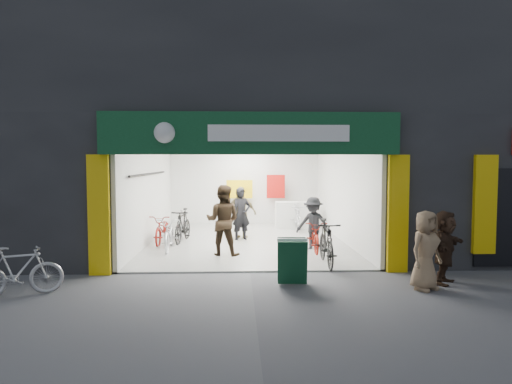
{
  "coord_description": "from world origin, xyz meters",
  "views": [
    {
      "loc": [
        -0.28,
        -9.9,
        2.44
      ],
      "look_at": [
        0.19,
        1.5,
        1.69
      ],
      "focal_mm": 32.0,
      "sensor_mm": 36.0,
      "label": 1
    }
  ],
  "objects": [
    {
      "name": "bike_left_midfront",
      "position": [
        -1.94,
        3.85,
        0.52
      ],
      "size": [
        0.71,
        1.77,
        1.03
      ],
      "primitive_type": "imported",
      "rotation": [
        0.0,
        0.0,
        -0.14
      ],
      "color": "black",
      "rests_on": "ground"
    },
    {
      "name": "ground",
      "position": [
        0.0,
        0.0,
        0.0
      ],
      "size": [
        60.0,
        60.0,
        0.0
      ],
      "primitive_type": "plane",
      "color": "#56565B",
      "rests_on": "ground"
    },
    {
      "name": "bike_left_front",
      "position": [
        -2.15,
        2.63,
        0.46
      ],
      "size": [
        0.68,
        1.79,
        0.93
      ],
      "primitive_type": "imported",
      "rotation": [
        0.0,
        0.0,
        0.04
      ],
      "color": "silver",
      "rests_on": "ground"
    },
    {
      "name": "bike_left_midback",
      "position": [
        -2.5,
        3.66,
        0.44
      ],
      "size": [
        0.69,
        1.71,
        0.88
      ],
      "primitive_type": "imported",
      "rotation": [
        0.0,
        0.0,
        -0.06
      ],
      "color": "maroon",
      "rests_on": "ground"
    },
    {
      "name": "customer_b",
      "position": [
        -0.66,
        1.83,
        0.92
      ],
      "size": [
        1.02,
        0.87,
        1.85
      ],
      "primitive_type": "imported",
      "rotation": [
        0.0,
        0.0,
        2.94
      ],
      "color": "#342517",
      "rests_on": "ground"
    },
    {
      "name": "pedestrian_far",
      "position": [
        3.86,
        -1.04,
        0.74
      ],
      "size": [
        1.19,
        1.34,
        1.47
      ],
      "primitive_type": "imported",
      "rotation": [
        0.0,
        0.0,
        0.9
      ],
      "color": "#322117",
      "rests_on": "ground"
    },
    {
      "name": "sandwich_board",
      "position": [
        0.81,
        -0.97,
        0.49
      ],
      "size": [
        0.61,
        0.62,
        0.89
      ],
      "rotation": [
        0.0,
        0.0,
        -0.06
      ],
      "color": "#0E3A21",
      "rests_on": "ground"
    },
    {
      "name": "building",
      "position": [
        0.91,
        4.99,
        4.31
      ],
      "size": [
        17.0,
        10.27,
        8.0
      ],
      "color": "#232326",
      "rests_on": "ground"
    },
    {
      "name": "customer_a",
      "position": [
        -0.16,
        4.1,
        0.82
      ],
      "size": [
        0.71,
        0.61,
        1.64
      ],
      "primitive_type": "imported",
      "rotation": [
        0.0,
        0.0,
        0.44
      ],
      "color": "black",
      "rests_on": "ground"
    },
    {
      "name": "bike_right_front",
      "position": [
        1.8,
        0.6,
        0.55
      ],
      "size": [
        0.57,
        1.83,
        1.09
      ],
      "primitive_type": "imported",
      "rotation": [
        0.0,
        0.0,
        -0.03
      ],
      "color": "black",
      "rests_on": "ground"
    },
    {
      "name": "customer_d",
      "position": [
        -0.16,
        4.41,
        0.84
      ],
      "size": [
        1.06,
        0.72,
        1.67
      ],
      "primitive_type": "imported",
      "rotation": [
        0.0,
        0.0,
        2.8
      ],
      "color": "olive",
      "rests_on": "ground"
    },
    {
      "name": "bike_right_back",
      "position": [
        1.8,
        5.91,
        0.49
      ],
      "size": [
        0.5,
        1.64,
        0.98
      ],
      "primitive_type": "imported",
      "rotation": [
        0.0,
        0.0,
        0.02
      ],
      "color": "#B9B9BE",
      "rests_on": "ground"
    },
    {
      "name": "bike_right_mid",
      "position": [
        1.8,
        2.3,
        0.43
      ],
      "size": [
        0.61,
        1.64,
        0.85
      ],
      "primitive_type": "imported",
      "rotation": [
        0.0,
        0.0,
        -0.03
      ],
      "color": "maroon",
      "rests_on": "ground"
    },
    {
      "name": "pedestrian_near",
      "position": [
        3.3,
        -1.46,
        0.76
      ],
      "size": [
        0.89,
        0.8,
        1.52
      ],
      "primitive_type": "imported",
      "rotation": [
        0.0,
        0.0,
        0.55
      ],
      "color": "#8A6E50",
      "rests_on": "ground"
    },
    {
      "name": "parked_bike",
      "position": [
        -4.26,
        -1.59,
        0.46
      ],
      "size": [
        1.59,
        0.99,
        0.92
      ],
      "primitive_type": "imported",
      "rotation": [
        0.0,
        0.0,
        1.97
      ],
      "color": "#B6B5BA",
      "rests_on": "ground"
    },
    {
      "name": "customer_c",
      "position": [
        1.8,
        2.46,
        0.74
      ],
      "size": [
        1.1,
        0.94,
        1.48
      ],
      "primitive_type": "imported",
      "rotation": [
        0.0,
        0.0,
        -0.49
      ],
      "color": "black",
      "rests_on": "ground"
    },
    {
      "name": "bike_left_back",
      "position": [
        -2.03,
        4.21,
        0.48
      ],
      "size": [
        0.55,
        1.63,
        0.97
      ],
      "primitive_type": "imported",
      "rotation": [
        0.0,
        0.0,
        0.06
      ],
      "color": "#A9A8AD",
      "rests_on": "ground"
    }
  ]
}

